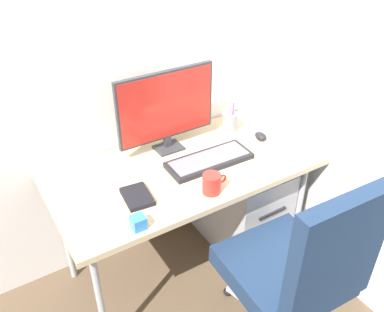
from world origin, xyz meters
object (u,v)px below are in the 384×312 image
pen_holder (230,122)px  desk_clamp_accessory (138,222)px  filing_cabinet (240,202)px  mouse (260,136)px  monitor (166,107)px  notebook (137,197)px  coffee_mug (213,183)px  keyboard (209,160)px  office_chair (299,269)px

pen_holder → desk_clamp_accessory: 0.94m
filing_cabinet → pen_holder: (0.01, 0.16, 0.48)m
mouse → monitor: bearing=161.2°
notebook → coffee_mug: coffee_mug is taller
pen_holder → keyboard: bearing=-142.5°
pen_holder → coffee_mug: size_ratio=1.47×
coffee_mug → desk_clamp_accessory: coffee_mug is taller
filing_cabinet → monitor: monitor is taller
monitor → mouse: monitor is taller
office_chair → filing_cabinet: size_ratio=1.75×
keyboard → desk_clamp_accessory: bearing=-154.6°
notebook → pen_holder: bearing=27.6°
coffee_mug → desk_clamp_accessory: 0.41m
office_chair → desk_clamp_accessory: size_ratio=17.42×
mouse → coffee_mug: bearing=-150.2°
coffee_mug → keyboard: bearing=60.1°
keyboard → mouse: mouse is taller
mouse → filing_cabinet: bearing=175.0°
notebook → office_chair: bearing=-45.1°
coffee_mug → desk_clamp_accessory: bearing=-174.2°
monitor → filing_cabinet: bearing=-24.8°
filing_cabinet → notebook: 0.86m
mouse → desk_clamp_accessory: desk_clamp_accessory is taller
keyboard → coffee_mug: size_ratio=3.72×
pen_holder → desk_clamp_accessory: bearing=-149.9°
filing_cabinet → coffee_mug: (-0.40, -0.26, 0.48)m
keyboard → coffee_mug: 0.24m
keyboard → desk_clamp_accessory: desk_clamp_accessory is taller
monitor → pen_holder: bearing=-2.4°
pen_holder → coffee_mug: bearing=-133.5°
mouse → pen_holder: pen_holder is taller
coffee_mug → office_chair: bearing=-71.3°
monitor → coffee_mug: size_ratio=4.48×
desk_clamp_accessory → mouse: bearing=18.0°
desk_clamp_accessory → office_chair: bearing=-36.7°
monitor → desk_clamp_accessory: 0.67m
filing_cabinet → keyboard: (-0.28, -0.06, 0.44)m
desk_clamp_accessory → keyboard: bearing=25.4°
keyboard → pen_holder: (0.29, 0.22, 0.04)m
office_chair → mouse: bearing=64.4°
office_chair → mouse: size_ratio=13.05×
office_chair → keyboard: size_ratio=2.31×
office_chair → notebook: (-0.48, 0.59, 0.20)m
pen_holder → notebook: (-0.73, -0.29, -0.04)m
pen_holder → coffee_mug: 0.59m
notebook → desk_clamp_accessory: desk_clamp_accessory is taller
monitor → notebook: 0.51m
monitor → notebook: bearing=-137.1°
mouse → desk_clamp_accessory: (-0.90, -0.29, 0.01)m
keyboard → notebook: keyboard is taller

